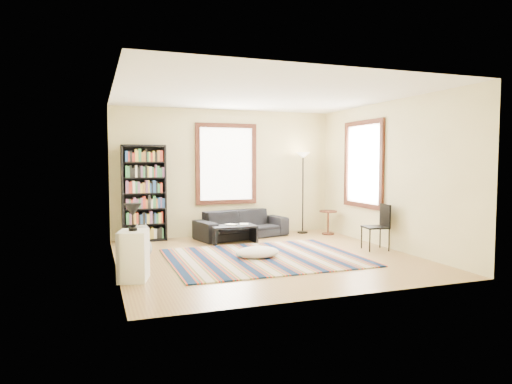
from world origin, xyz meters
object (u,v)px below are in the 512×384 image
object	(u,v)px
bookshelf	(144,193)
coffee_table	(233,234)
sofa	(242,224)
side_table	(328,223)
folding_chair	(375,227)
floor_lamp	(303,193)
floor_cushion	(257,252)
dog	(141,241)
white_cabinet	(133,255)

from	to	relation	value
bookshelf	coffee_table	xyz separation A→B (m)	(1.68, -0.86, -0.82)
sofa	side_table	xyz separation A→B (m)	(1.98, -0.27, -0.02)
side_table	folding_chair	xyz separation A→B (m)	(-0.05, -1.91, 0.16)
coffee_table	floor_lamp	xyz separation A→B (m)	(1.88, 0.69, 0.75)
bookshelf	side_table	distance (m)	4.12
coffee_table	floor_cushion	xyz separation A→B (m)	(-0.02, -1.50, -0.08)
floor_cushion	side_table	size ratio (longest dim) A/B	1.43
bookshelf	coffee_table	bearing A→B (deg)	-27.03
floor_lamp	dog	distance (m)	4.17
side_table	floor_lamp	bearing A→B (deg)	141.58
white_cabinet	coffee_table	bearing A→B (deg)	61.44
side_table	bookshelf	bearing A→B (deg)	172.38
sofa	coffee_table	distance (m)	0.70
floor_cushion	side_table	world-z (taller)	side_table
sofa	floor_lamp	bearing A→B (deg)	-9.55
floor_cushion	sofa	bearing A→B (deg)	79.56
side_table	dog	size ratio (longest dim) A/B	0.89
coffee_table	side_table	xyz separation A→B (m)	(2.34, 0.32, 0.09)
bookshelf	folding_chair	world-z (taller)	bookshelf
sofa	dog	xyz separation A→B (m)	(-2.29, -1.50, 0.01)
coffee_table	floor_cushion	bearing A→B (deg)	-90.87
floor_cushion	white_cabinet	size ratio (longest dim) A/B	1.10
floor_cushion	floor_lamp	distance (m)	3.02
sofa	bookshelf	xyz separation A→B (m)	(-2.04, 0.27, 0.71)
floor_cushion	folding_chair	distance (m)	2.34
coffee_table	sofa	bearing A→B (deg)	58.30
floor_cushion	coffee_table	bearing A→B (deg)	89.13
folding_chair	white_cabinet	bearing A→B (deg)	-162.29
sofa	side_table	size ratio (longest dim) A/B	3.73
sofa	bookshelf	size ratio (longest dim) A/B	1.01
folding_chair	dog	bearing A→B (deg)	179.46
dog	sofa	bearing A→B (deg)	31.52
white_cabinet	folding_chair	bearing A→B (deg)	23.69
sofa	bookshelf	world-z (taller)	bookshelf
bookshelf	dog	world-z (taller)	bookshelf
coffee_table	folding_chair	bearing A→B (deg)	-34.72
floor_cushion	floor_lamp	world-z (taller)	floor_lamp
bookshelf	sofa	bearing A→B (deg)	-7.54
floor_lamp	folding_chair	bearing A→B (deg)	-79.69
side_table	folding_chair	bearing A→B (deg)	-91.50
bookshelf	folding_chair	xyz separation A→B (m)	(3.97, -2.44, -0.57)
sofa	floor_cushion	xyz separation A→B (m)	(-0.38, -2.09, -0.20)
side_table	folding_chair	size ratio (longest dim) A/B	0.63
sofa	bookshelf	distance (m)	2.18
floor_lamp	dog	size ratio (longest dim) A/B	3.07
bookshelf	floor_cushion	world-z (taller)	bookshelf
side_table	white_cabinet	xyz separation A→B (m)	(-4.50, -2.62, 0.08)
sofa	white_cabinet	distance (m)	3.83
sofa	side_table	bearing A→B (deg)	-21.03
side_table	dog	xyz separation A→B (m)	(-4.27, -1.23, 0.03)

